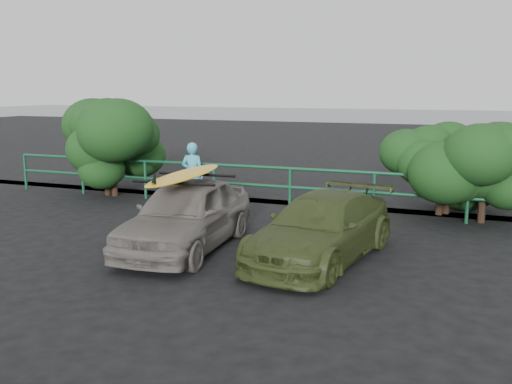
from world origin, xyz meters
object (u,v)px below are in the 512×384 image
at_px(sedan, 186,215).
at_px(guardrail, 251,186).
at_px(man, 193,174).
at_px(olive_vehicle, 321,228).
at_px(surfboard, 185,175).

bearing_deg(sedan, guardrail, 90.13).
bearing_deg(man, olive_vehicle, 135.83).
bearing_deg(guardrail, sedan, -86.16).
bearing_deg(olive_vehicle, guardrail, 136.18).
xyz_separation_m(olive_vehicle, surfboard, (-2.46, -0.22, 0.81)).
bearing_deg(guardrail, olive_vehicle, -53.49).
distance_m(sedan, man, 3.92).
xyz_separation_m(guardrail, sedan, (0.26, -3.89, 0.12)).
height_order(guardrail, surfboard, surfboard).
relative_size(sedan, surfboard, 1.30).
bearing_deg(surfboard, sedan, 0.00).
distance_m(sedan, olive_vehicle, 2.47).
bearing_deg(surfboard, man, 111.61).
xyz_separation_m(sedan, surfboard, (0.00, 0.00, 0.73)).
bearing_deg(sedan, man, 111.61).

